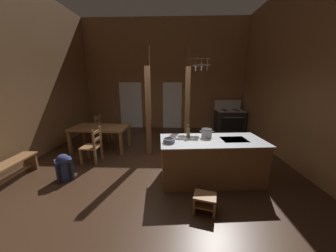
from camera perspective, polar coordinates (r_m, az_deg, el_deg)
ground_plane at (r=4.43m, az=-4.10°, el=-14.78°), size 7.66×8.88×0.10m
wall_back at (r=7.97m, az=-1.11°, el=15.98°), size 7.66×0.14×4.64m
wall_right at (r=4.90m, az=41.94°, el=13.33°), size 0.14×8.88×4.64m
glazed_door_back_left at (r=8.20m, az=-12.00°, el=6.55°), size 1.00×0.01×2.05m
glazed_panel_back_right at (r=7.95m, az=1.39°, el=6.62°), size 0.84×0.01×2.05m
kitchen_island at (r=3.95m, az=13.79°, el=-10.70°), size 2.24×1.15×0.92m
stove_range at (r=7.85m, az=19.37°, el=1.67°), size 1.18×0.87×1.32m
support_post_with_pot_rack at (r=5.11m, az=6.77°, el=8.81°), size 0.67×0.22×2.99m
support_post_center at (r=4.92m, az=-6.51°, el=7.18°), size 0.14×0.14×2.99m
step_stool at (r=3.21m, az=11.91°, el=-23.00°), size 0.42×0.36×0.30m
dining_table at (r=5.83m, az=-21.28°, el=-1.05°), size 1.74×0.98×0.74m
ladderback_chair_near_window at (r=6.70m, az=-20.61°, el=-0.83°), size 0.47×0.47×0.95m
ladderback_chair_by_post at (r=5.04m, az=-23.37°, el=-6.03°), size 0.45×0.45×0.95m
bench_along_left_wall at (r=5.12m, az=-42.12°, el=-10.23°), size 0.40×1.21×0.44m
backpack at (r=4.51m, az=-30.87°, el=-11.25°), size 0.39×0.39×0.60m
stockpot_on_counter at (r=3.90m, az=12.50°, el=-2.26°), size 0.30×0.23×0.19m
mixing_bowl_on_counter at (r=3.49m, az=0.34°, el=-4.80°), size 0.23×0.23×0.08m
bottle_tall_on_counter at (r=3.78m, az=6.62°, el=-2.14°), size 0.07×0.07×0.30m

